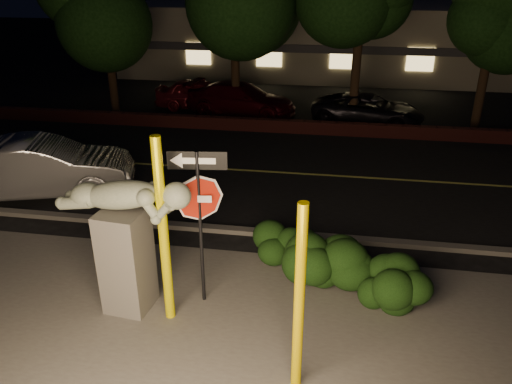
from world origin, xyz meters
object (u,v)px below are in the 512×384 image
yellow_pole_left (164,234)px  parked_car_red (200,94)px  sculpture (125,230)px  parked_car_darkred (241,99)px  signpost (199,199)px  yellow_pole_right (299,302)px  parked_car_dark (368,110)px  silver_sedan (42,167)px

yellow_pole_left → parked_car_red: 15.27m
yellow_pole_left → sculpture: bearing=167.3°
parked_car_darkred → signpost: bearing=-161.8°
yellow_pole_right → parked_car_dark: (1.63, 14.74, -0.96)m
yellow_pole_right → sculpture: bearing=155.6°
silver_sedan → parked_car_darkred: size_ratio=1.03×
sculpture → parked_car_red: bearing=106.4°
yellow_pole_right → parked_car_red: yellow_pole_right is taller
sculpture → silver_sedan: bearing=140.7°
signpost → silver_sedan: size_ratio=0.62×
parked_car_red → parked_car_darkred: parked_car_darkred is taller
signpost → sculpture: bearing=-169.1°
yellow_pole_right → parked_car_darkred: 15.84m
parked_car_red → parked_car_darkred: size_ratio=0.82×
yellow_pole_left → parked_car_dark: 14.09m
yellow_pole_right → signpost: bearing=136.2°
yellow_pole_left → sculpture: 0.82m
yellow_pole_left → parked_car_dark: size_ratio=0.78×
signpost → parked_car_darkred: size_ratio=0.64×
yellow_pole_right → silver_sedan: 9.91m
signpost → sculpture: signpost is taller
parked_car_red → silver_sedan: bearing=164.5°
silver_sedan → parked_car_dark: (9.42, 8.67, -0.19)m
signpost → parked_car_darkred: (-1.84, 13.44, -1.50)m
yellow_pole_right → signpost: yellow_pole_right is taller
yellow_pole_right → parked_car_red: (-5.93, 16.14, -0.91)m
parked_car_darkred → yellow_pole_right: bearing=-155.6°
yellow_pole_left → signpost: yellow_pole_left is taller
parked_car_dark → yellow_pole_left: bearing=174.6°
sculpture → silver_sedan: (-4.52, 4.59, -0.86)m
signpost → parked_car_red: 14.85m
signpost → parked_car_red: bearing=98.3°
signpost → silver_sedan: 7.28m
yellow_pole_left → silver_sedan: yellow_pole_left is taller
signpost → parked_car_red: signpost is taller
yellow_pole_right → silver_sedan: yellow_pole_right is taller
signpost → parked_car_dark: size_ratio=0.68×
signpost → yellow_pole_right: bearing=-51.0°
parked_car_dark → yellow_pole_right: bearing=-174.7°
signpost → parked_car_dark: bearing=67.1°
parked_car_darkred → silver_sedan: bearing=167.2°
yellow_pole_right → parked_car_red: size_ratio=0.80×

